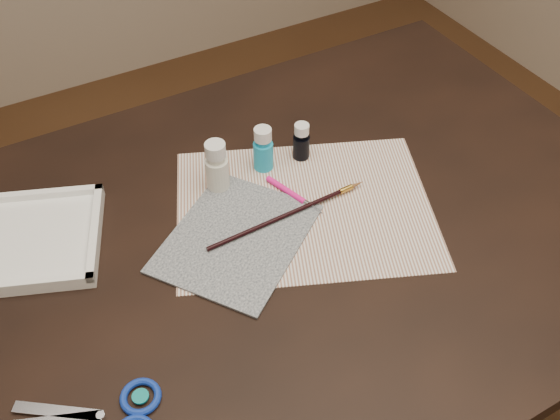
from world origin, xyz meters
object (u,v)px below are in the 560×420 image
paper (304,208)px  paint_bottle_white (217,167)px  canvas (236,238)px  paint_bottle_cyan (263,149)px  palette_tray (34,239)px  paint_bottle_navy (301,141)px

paper → paint_bottle_white: size_ratio=4.37×
canvas → paint_bottle_white: bearing=78.0°
paper → paint_bottle_white: paint_bottle_white is taller
paper → paint_bottle_white: 0.17m
canvas → paint_bottle_white: (0.03, 0.13, 0.05)m
paper → paint_bottle_cyan: (-0.01, 0.13, 0.04)m
palette_tray → paint_bottle_white: bearing=-4.1°
paint_bottle_white → paint_bottle_cyan: (0.10, 0.01, -0.01)m
paint_bottle_navy → paint_bottle_cyan: bearing=173.8°
paint_bottle_navy → palette_tray: size_ratio=0.36×
paint_bottle_white → palette_tray: size_ratio=0.48×
paper → canvas: (-0.14, -0.01, 0.00)m
palette_tray → canvas: bearing=-27.1°
paper → canvas: 0.14m
paint_bottle_navy → palette_tray: paint_bottle_navy is taller
paint_bottle_cyan → palette_tray: (-0.42, 0.01, -0.03)m
paint_bottle_navy → paint_bottle_white: bearing=-179.6°
paint_bottle_white → paint_bottle_navy: bearing=0.4°
paper → palette_tray: 0.45m
paper → canvas: bearing=-176.4°
paper → palette_tray: palette_tray is taller
paint_bottle_cyan → palette_tray: size_ratio=0.42×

